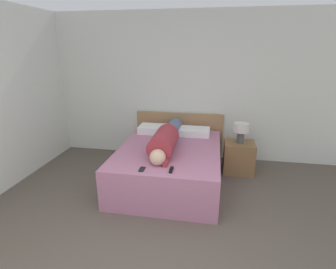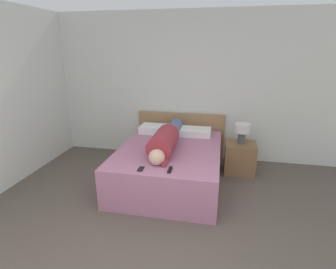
{
  "view_description": "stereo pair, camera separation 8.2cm",
  "coord_description": "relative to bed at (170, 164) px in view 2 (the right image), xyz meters",
  "views": [
    {
      "loc": [
        0.5,
        -1.13,
        1.98
      ],
      "look_at": [
        -0.12,
        2.33,
        0.81
      ],
      "focal_mm": 28.0,
      "sensor_mm": 36.0,
      "label": 1
    },
    {
      "loc": [
        0.58,
        -1.12,
        1.98
      ],
      "look_at": [
        -0.12,
        2.33,
        0.81
      ],
      "focal_mm": 28.0,
      "sensor_mm": 36.0,
      "label": 2
    }
  ],
  "objects": [
    {
      "name": "cell_phone",
      "position": [
        -0.21,
        -0.81,
        0.29
      ],
      "size": [
        0.06,
        0.13,
        0.01
      ],
      "color": "black",
      "rests_on": "bed"
    },
    {
      "name": "table_lamp",
      "position": [
        1.07,
        0.53,
        0.45
      ],
      "size": [
        0.24,
        0.24,
        0.33
      ],
      "color": "#4C4C51",
      "rests_on": "nightstand"
    },
    {
      "name": "tv_remote",
      "position": [
        0.15,
        -0.77,
        0.29
      ],
      "size": [
        0.04,
        0.15,
        0.02
      ],
      "color": "black",
      "rests_on": "bed"
    },
    {
      "name": "pillow_near_headboard",
      "position": [
        -0.37,
        0.67,
        0.34
      ],
      "size": [
        0.57,
        0.36,
        0.12
      ],
      "color": "white",
      "rests_on": "bed"
    },
    {
      "name": "person_lying",
      "position": [
        -0.04,
        -0.04,
        0.43
      ],
      "size": [
        0.34,
        1.66,
        0.34
      ],
      "color": "#DBB293",
      "rests_on": "bed"
    },
    {
      "name": "bed",
      "position": [
        0.0,
        0.0,
        0.0
      ],
      "size": [
        1.49,
        1.92,
        0.56
      ],
      "color": "#B2708E",
      "rests_on": "ground_plane"
    },
    {
      "name": "nightstand",
      "position": [
        1.07,
        0.53,
        -0.02
      ],
      "size": [
        0.49,
        0.43,
        0.51
      ],
      "color": "brown",
      "rests_on": "ground_plane"
    },
    {
      "name": "headboard",
      "position": [
        0.0,
        1.04,
        0.14
      ],
      "size": [
        1.61,
        0.04,
        0.85
      ],
      "color": "#A37A51",
      "rests_on": "ground_plane"
    },
    {
      "name": "pillow_second",
      "position": [
        0.3,
        0.67,
        0.34
      ],
      "size": [
        0.54,
        0.36,
        0.11
      ],
      "color": "white",
      "rests_on": "bed"
    },
    {
      "name": "wall_back",
      "position": [
        0.12,
        1.11,
        1.02
      ],
      "size": [
        6.03,
        0.06,
        2.6
      ],
      "color": "silver",
      "rests_on": "ground_plane"
    }
  ]
}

